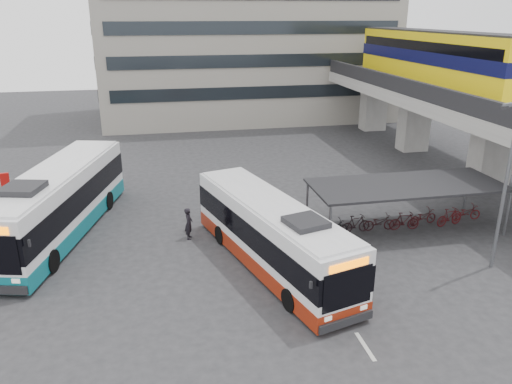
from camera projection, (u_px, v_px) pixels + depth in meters
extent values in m
plane|color=#28282B|center=(259.00, 271.00, 22.33)|extent=(120.00, 120.00, 0.00)
cube|color=gray|center=(491.00, 154.00, 32.16)|extent=(2.20, 1.60, 4.60)
cube|color=gray|center=(414.00, 123.00, 41.38)|extent=(2.20, 1.60, 4.60)
cube|color=gray|center=(374.00, 106.00, 48.75)|extent=(2.20, 1.60, 4.60)
cube|color=gray|center=(460.00, 102.00, 34.92)|extent=(8.00, 32.00, 0.90)
cube|color=black|center=(413.00, 89.00, 33.87)|extent=(0.35, 32.00, 1.10)
cube|color=black|center=(510.00, 86.00, 35.29)|extent=(0.35, 32.00, 1.10)
cube|color=yellow|center=(435.00, 59.00, 37.69)|extent=(2.90, 20.00, 3.90)
cube|color=#090B35|center=(435.00, 56.00, 37.62)|extent=(2.98, 20.02, 0.90)
cube|color=black|center=(437.00, 45.00, 37.35)|extent=(2.96, 19.20, 0.70)
cube|color=black|center=(438.00, 32.00, 37.03)|extent=(2.70, 19.60, 0.25)
cylinder|color=#595B60|center=(307.00, 203.00, 27.05)|extent=(0.12, 0.12, 2.40)
cylinder|color=#595B60|center=(466.00, 191.00, 28.88)|extent=(0.12, 0.12, 2.40)
cylinder|color=#595B60|center=(330.00, 229.00, 23.73)|extent=(0.12, 0.12, 2.40)
cylinder|color=#595B60|center=(507.00, 214.00, 25.56)|extent=(0.12, 0.12, 2.40)
cube|color=black|center=(407.00, 185.00, 25.87)|extent=(10.00, 4.00, 0.12)
imported|color=black|center=(332.00, 227.00, 25.80)|extent=(1.71, 0.60, 0.90)
imported|color=black|center=(356.00, 224.00, 26.04)|extent=(1.66, 0.47, 1.00)
imported|color=black|center=(380.00, 223.00, 26.31)|extent=(1.71, 0.60, 0.90)
imported|color=black|center=(403.00, 220.00, 26.54)|extent=(1.66, 0.47, 1.00)
imported|color=#350C0F|center=(426.00, 219.00, 26.81)|extent=(1.71, 0.60, 0.90)
imported|color=#3F0C0F|center=(448.00, 216.00, 27.05)|extent=(1.66, 0.47, 1.00)
imported|color=#490C0F|center=(470.00, 215.00, 27.32)|extent=(1.71, 0.60, 0.90)
cube|color=beige|center=(365.00, 346.00, 17.27)|extent=(0.15, 1.60, 0.01)
cube|color=beige|center=(335.00, 300.00, 20.04)|extent=(0.15, 1.60, 0.01)
cube|color=beige|center=(312.00, 266.00, 22.80)|extent=(0.15, 1.60, 0.01)
cube|color=white|center=(271.00, 231.00, 22.29)|extent=(5.29, 11.44, 2.57)
cube|color=maroon|center=(271.00, 255.00, 22.69)|extent=(5.34, 11.49, 0.70)
cube|color=black|center=(271.00, 229.00, 22.25)|extent=(5.35, 11.48, 1.07)
cube|color=#FF7000|center=(349.00, 265.00, 17.27)|extent=(1.63, 0.52, 0.28)
cube|color=black|center=(306.00, 222.00, 19.44)|extent=(1.78, 1.82, 0.26)
cylinder|color=black|center=(290.00, 300.00, 19.23)|extent=(0.52, 0.98, 0.93)
cylinder|color=black|center=(260.00, 227.00, 25.82)|extent=(0.52, 0.98, 0.93)
cube|color=white|center=(58.00, 199.00, 25.49)|extent=(5.78, 12.92, 2.90)
cube|color=#0B606B|center=(61.00, 223.00, 25.95)|extent=(5.82, 12.97, 0.79)
cube|color=black|center=(58.00, 197.00, 25.45)|extent=(5.84, 12.96, 1.21)
cube|color=black|center=(22.00, 189.00, 21.95)|extent=(1.98, 2.04, 0.30)
cylinder|color=black|center=(108.00, 201.00, 29.23)|extent=(0.57, 1.10, 1.05)
imported|color=black|center=(189.00, 223.00, 25.29)|extent=(0.52, 0.68, 1.66)
cylinder|color=#595B60|center=(505.00, 189.00, 21.43)|extent=(0.15, 0.15, 7.56)
cube|color=#595B60|center=(512.00, 104.00, 19.89)|extent=(1.11, 0.55, 0.14)
cube|color=black|center=(504.00, 107.00, 19.65)|extent=(0.37, 0.28, 0.11)
cube|color=#B30E0B|center=(7.00, 193.00, 28.51)|extent=(0.49, 0.22, 2.39)
cube|color=white|center=(5.00, 183.00, 28.29)|extent=(0.52, 0.12, 0.48)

